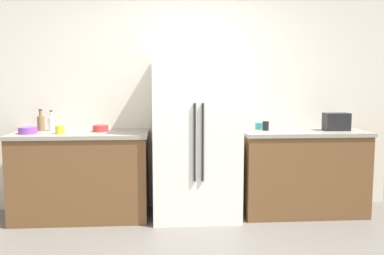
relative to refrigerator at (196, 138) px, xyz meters
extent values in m
cube|color=silver|center=(-0.19, 0.42, 0.46)|extent=(5.06, 0.10, 2.65)
cube|color=brown|center=(-1.23, 0.04, -0.42)|extent=(1.40, 0.63, 0.89)
cube|color=gray|center=(-1.23, 0.04, 0.04)|extent=(1.43, 0.66, 0.04)
cube|color=brown|center=(1.19, 0.04, -0.42)|extent=(1.33, 0.63, 0.89)
cube|color=gray|center=(1.19, 0.04, 0.04)|extent=(1.36, 0.66, 0.04)
cube|color=white|center=(0.00, 0.00, 0.00)|extent=(0.91, 0.69, 1.73)
cylinder|color=#262628|center=(-0.04, -0.36, 0.00)|extent=(0.02, 0.02, 0.78)
cylinder|color=#262628|center=(0.04, -0.36, 0.00)|extent=(0.02, 0.02, 0.78)
cube|color=black|center=(1.56, 0.02, 0.16)|extent=(0.27, 0.16, 0.19)
cylinder|color=white|center=(-1.58, 0.23, 0.13)|extent=(0.06, 0.06, 0.14)
cylinder|color=white|center=(-1.58, 0.23, 0.24)|extent=(0.03, 0.03, 0.07)
cylinder|color=#333338|center=(-1.58, 0.23, 0.28)|extent=(0.03, 0.03, 0.02)
cylinder|color=brown|center=(-1.69, 0.22, 0.14)|extent=(0.07, 0.07, 0.16)
cylinder|color=brown|center=(-1.69, 0.22, 0.25)|extent=(0.03, 0.03, 0.06)
cylinder|color=#333338|center=(-1.69, 0.22, 0.29)|extent=(0.04, 0.04, 0.02)
cylinder|color=black|center=(0.78, 0.09, 0.11)|extent=(0.07, 0.07, 0.10)
cylinder|color=teal|center=(0.74, 0.21, 0.10)|extent=(0.08, 0.08, 0.07)
cylinder|color=yellow|center=(-1.41, -0.07, 0.11)|extent=(0.09, 0.09, 0.08)
cylinder|color=red|center=(-1.03, 0.11, 0.10)|extent=(0.17, 0.17, 0.07)
cylinder|color=purple|center=(-1.75, -0.02, 0.10)|extent=(0.19, 0.19, 0.07)
camera|label=1|loc=(-0.35, -4.28, 0.58)|focal=37.75mm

